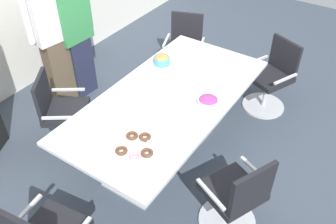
% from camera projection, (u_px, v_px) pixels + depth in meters
% --- Properties ---
extents(ground_plane, '(10.00, 10.00, 0.01)m').
position_uv_depth(ground_plane, '(168.00, 149.00, 4.23)').
color(ground_plane, '#3D4754').
extents(conference_table, '(2.40, 1.20, 0.75)m').
position_uv_depth(conference_table, '(168.00, 106.00, 3.82)').
color(conference_table, silver).
rests_on(conference_table, ground).
extents(office_chair_0, '(0.71, 0.71, 0.91)m').
position_uv_depth(office_chair_0, '(271.00, 80.00, 4.59)').
color(office_chair_0, silver).
rests_on(office_chair_0, ground).
extents(office_chair_1, '(0.70, 0.70, 0.91)m').
position_uv_depth(office_chair_1, '(184.00, 51.00, 5.12)').
color(office_chair_1, silver).
rests_on(office_chair_1, ground).
extents(office_chair_2, '(0.75, 0.75, 0.91)m').
position_uv_depth(office_chair_2, '(62.00, 115.00, 4.05)').
color(office_chair_2, silver).
rests_on(office_chair_2, ground).
extents(office_chair_4, '(0.71, 0.71, 0.91)m').
position_uv_depth(office_chair_4, '(235.00, 199.00, 3.19)').
color(office_chair_4, silver).
rests_on(office_chair_4, ground).
extents(person_standing_2, '(0.61, 0.29, 1.88)m').
position_uv_depth(person_standing_2, '(52.00, 33.00, 4.31)').
color(person_standing_2, brown).
rests_on(person_standing_2, ground).
extents(person_standing_3, '(0.61, 0.25, 1.68)m').
position_uv_depth(person_standing_3, '(75.00, 34.00, 4.53)').
color(person_standing_3, '#232842').
rests_on(person_standing_3, ground).
extents(snack_bowl_candy_mix, '(0.21, 0.21, 0.08)m').
position_uv_depth(snack_bowl_candy_mix, '(208.00, 101.00, 3.63)').
color(snack_bowl_candy_mix, white).
rests_on(snack_bowl_candy_mix, conference_table).
extents(snack_bowl_cookies, '(0.19, 0.19, 0.12)m').
position_uv_depth(snack_bowl_cookies, '(162.00, 59.00, 4.20)').
color(snack_bowl_cookies, '#4C9EC6').
rests_on(snack_bowl_cookies, conference_table).
extents(donut_platter, '(0.37, 0.37, 0.04)m').
position_uv_depth(donut_platter, '(136.00, 146.00, 3.17)').
color(donut_platter, white).
rests_on(donut_platter, conference_table).
extents(plate_stack, '(0.20, 0.20, 0.04)m').
position_uv_depth(plate_stack, '(187.00, 76.00, 4.00)').
color(plate_stack, white).
rests_on(plate_stack, conference_table).
extents(napkin_pile, '(0.19, 0.19, 0.06)m').
position_uv_depth(napkin_pile, '(127.00, 105.00, 3.59)').
color(napkin_pile, white).
rests_on(napkin_pile, conference_table).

